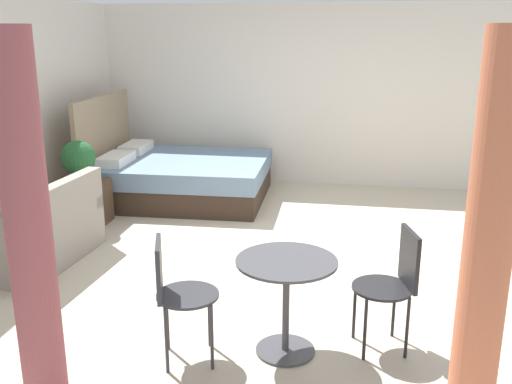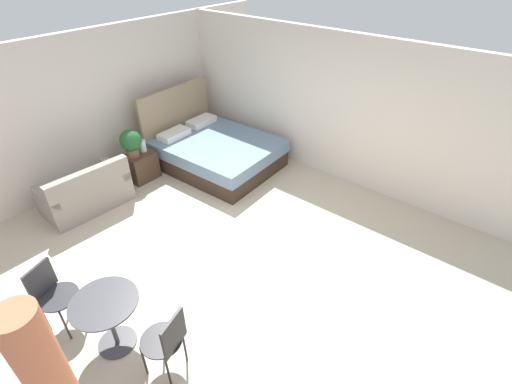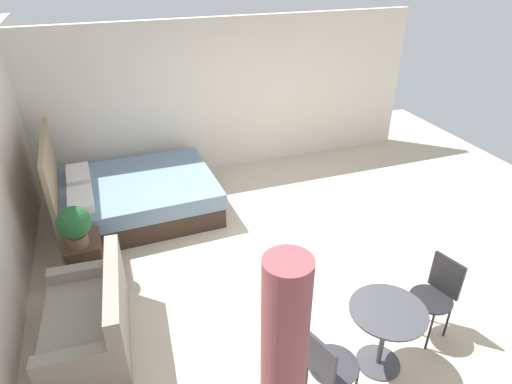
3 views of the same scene
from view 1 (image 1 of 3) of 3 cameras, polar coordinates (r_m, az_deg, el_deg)
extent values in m
cube|color=beige|center=(5.95, 4.94, -6.33)|extent=(8.82, 9.70, 0.02)
cube|color=silver|center=(8.46, 7.02, 9.41)|extent=(0.12, 6.70, 2.58)
cube|color=#38281E|center=(7.86, -7.09, 0.46)|extent=(1.80, 2.21, 0.31)
cube|color=slate|center=(7.79, -7.16, 2.41)|extent=(1.84, 2.25, 0.24)
cube|color=#997F60|center=(8.09, -14.81, 4.37)|extent=(1.79, 0.12, 1.38)
cube|color=white|center=(7.65, -13.70, 3.19)|extent=(0.63, 0.34, 0.12)
cube|color=white|center=(8.34, -11.81, 4.35)|extent=(0.63, 0.34, 0.12)
cube|color=gray|center=(6.10, -20.98, -4.68)|extent=(1.39, 0.87, 0.40)
cube|color=gray|center=(5.80, -18.75, -1.18)|extent=(1.35, 0.22, 0.43)
cube|color=gray|center=(6.49, -18.27, -0.73)|extent=(0.19, 0.79, 0.13)
cube|color=#473323|center=(7.01, -16.28, -1.11)|extent=(0.52, 0.39, 0.52)
cylinder|color=brown|center=(6.85, -17.06, 1.35)|extent=(0.23, 0.23, 0.15)
sphere|color=#235B2D|center=(6.80, -17.22, 3.30)|extent=(0.38, 0.38, 0.38)
cylinder|color=silver|center=(7.03, -16.30, 2.08)|extent=(0.12, 0.12, 0.22)
cylinder|color=#3F3F44|center=(4.29, 2.91, -15.38)|extent=(0.42, 0.42, 0.02)
cylinder|color=#3F3F44|center=(4.12, 2.98, -11.41)|extent=(0.05, 0.05, 0.69)
cylinder|color=#3F3F44|center=(3.97, 3.05, -6.87)|extent=(0.71, 0.71, 0.02)
cylinder|color=black|center=(4.40, 9.74, -11.42)|extent=(0.02, 0.02, 0.46)
cylinder|color=black|center=(4.15, 10.76, -13.29)|extent=(0.02, 0.02, 0.46)
cylinder|color=black|center=(4.48, 13.51, -11.13)|extent=(0.02, 0.02, 0.46)
cylinder|color=black|center=(4.23, 14.76, -12.93)|extent=(0.02, 0.02, 0.46)
cylinder|color=black|center=(4.21, 12.39, -9.27)|extent=(0.52, 0.52, 0.02)
cube|color=black|center=(4.18, 14.96, -6.40)|extent=(0.34, 0.12, 0.41)
cylinder|color=#2D2D33|center=(3.99, -4.40, -14.18)|extent=(0.02, 0.02, 0.48)
cylinder|color=#2D2D33|center=(4.25, -4.65, -12.15)|extent=(0.02, 0.02, 0.48)
cylinder|color=#2D2D33|center=(3.99, -8.87, -14.35)|extent=(0.02, 0.02, 0.48)
cylinder|color=#2D2D33|center=(4.25, -8.80, -12.31)|extent=(0.02, 0.02, 0.48)
cylinder|color=#2D2D33|center=(4.00, -6.80, -10.10)|extent=(0.54, 0.54, 0.02)
cube|color=#2D2D33|center=(3.92, -9.59, -7.52)|extent=(0.34, 0.13, 0.39)
cylinder|color=#D1704C|center=(3.11, 21.88, -6.15)|extent=(0.24, 0.24, 2.26)
cylinder|color=#994C51|center=(3.54, -21.63, -3.44)|extent=(0.26, 0.26, 2.26)
camera|label=2|loc=(3.91, 58.86, 33.11)|focal=26.24mm
camera|label=3|loc=(3.16, -60.04, 34.18)|focal=30.69mm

